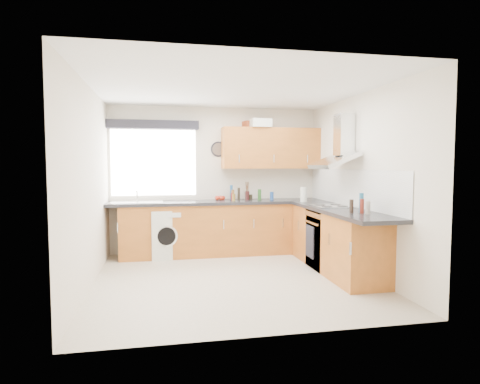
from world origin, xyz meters
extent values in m
plane|color=beige|center=(0.00, 0.00, 0.00)|extent=(3.60, 3.60, 0.00)
cube|color=white|center=(0.00, 0.00, 2.50)|extent=(3.60, 3.60, 0.02)
cube|color=silver|center=(0.00, 1.80, 1.25)|extent=(3.60, 0.02, 2.50)
cube|color=silver|center=(0.00, -1.80, 1.25)|extent=(3.60, 0.02, 2.50)
cube|color=silver|center=(-1.80, 0.00, 1.25)|extent=(0.02, 3.60, 2.50)
cube|color=silver|center=(1.80, 0.00, 1.25)|extent=(0.02, 3.60, 2.50)
cube|color=silver|center=(-1.05, 1.79, 1.55)|extent=(1.40, 0.02, 1.10)
cube|color=black|center=(-1.05, 1.70, 2.18)|extent=(1.50, 0.18, 0.14)
cube|color=white|center=(1.79, 0.30, 1.18)|extent=(0.01, 3.00, 0.54)
cube|color=#9C551E|center=(-0.10, 1.51, 0.43)|extent=(3.00, 0.58, 0.86)
cube|color=#9C551E|center=(1.50, 1.50, 0.43)|extent=(0.60, 0.60, 0.86)
cube|color=#9C551E|center=(1.51, 0.15, 0.43)|extent=(0.58, 2.10, 0.86)
cube|color=black|center=(0.00, 1.50, 0.89)|extent=(3.60, 0.62, 0.05)
cube|color=black|center=(1.50, 0.00, 0.89)|extent=(0.62, 2.42, 0.05)
cube|color=black|center=(1.50, 0.30, 0.42)|extent=(0.56, 0.58, 0.85)
cube|color=silver|center=(1.50, 0.30, 0.92)|extent=(0.52, 0.52, 0.01)
cube|color=#9C551E|center=(0.95, 1.62, 1.80)|extent=(1.70, 0.35, 0.70)
cube|color=silver|center=(-0.86, 1.47, 0.39)|extent=(0.61, 0.59, 0.78)
cylinder|color=black|center=(0.05, 1.78, 1.79)|extent=(0.27, 0.04, 0.27)
cube|color=silver|center=(0.74, 1.52, 2.22)|extent=(0.36, 0.27, 0.14)
cube|color=#9A411F|center=(0.62, 1.72, 2.21)|extent=(0.30, 0.27, 0.12)
cylinder|color=gray|center=(0.54, 1.70, 0.97)|extent=(0.11, 0.11, 0.13)
cylinder|color=silver|center=(1.35, 1.05, 1.03)|extent=(0.13, 0.13, 0.24)
cylinder|color=navy|center=(0.94, 1.50, 0.98)|extent=(0.06, 0.06, 0.14)
cylinder|color=olive|center=(0.26, 1.45, 0.97)|extent=(0.05, 0.05, 0.12)
cylinder|color=maroon|center=(0.26, 1.62, 0.97)|extent=(0.04, 0.04, 0.12)
cylinder|color=black|center=(0.58, 1.59, 0.96)|extent=(0.06, 0.06, 0.09)
cylinder|color=#26551E|center=(0.73, 1.54, 1.00)|extent=(0.06, 0.06, 0.18)
cylinder|color=black|center=(0.37, 1.57, 1.02)|extent=(0.04, 0.04, 0.21)
cylinder|color=navy|center=(0.26, 1.67, 1.04)|extent=(0.05, 0.05, 0.25)
cylinder|color=brown|center=(0.28, 1.64, 1.00)|extent=(0.05, 0.05, 0.17)
cylinder|color=#351313|center=(0.51, 1.56, 0.99)|extent=(0.07, 0.07, 0.15)
cylinder|color=#2F221A|center=(1.43, -0.48, 1.00)|extent=(0.05, 0.05, 0.17)
cylinder|color=maroon|center=(1.53, -0.54, 1.00)|extent=(0.05, 0.05, 0.18)
cylinder|color=#B5A89A|center=(1.58, -0.61, 0.99)|extent=(0.06, 0.06, 0.16)
cylinder|color=#1C5E88|center=(1.55, -0.49, 1.04)|extent=(0.05, 0.05, 0.25)
camera|label=1|loc=(-0.92, -5.15, 1.53)|focal=30.00mm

